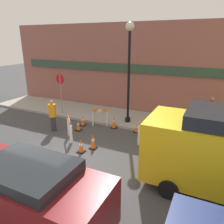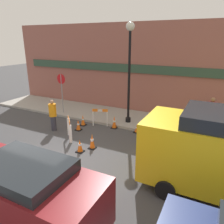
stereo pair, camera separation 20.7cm
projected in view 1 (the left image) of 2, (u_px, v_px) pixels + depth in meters
ground_plane at (56, 168)px, 8.03m from camera, size 60.00×60.00×0.00m
sidewalk_slab at (120, 117)px, 13.10m from camera, size 18.00×2.92×0.13m
storefront_facade at (131, 69)px, 13.57m from camera, size 18.00×0.22×5.50m
streetlamp_post at (129, 61)px, 11.15m from camera, size 0.44×0.44×5.19m
stop_sign at (61, 87)px, 13.15m from camera, size 0.60×0.06×2.42m
barricade_0 at (144, 129)px, 9.97m from camera, size 0.26×0.96×1.10m
barricade_1 at (100, 117)px, 11.79m from camera, size 0.82×0.44×0.96m
barricade_2 at (70, 128)px, 10.20m from camera, size 0.73×0.79×1.02m
traffic_cone_0 at (78, 125)px, 11.28m from camera, size 0.30×0.30×0.58m
traffic_cone_1 at (137, 128)px, 11.06m from camera, size 0.30×0.30×0.47m
traffic_cone_2 at (81, 146)px, 9.08m from camera, size 0.30×0.30×0.58m
traffic_cone_3 at (83, 120)px, 11.92m from camera, size 0.30×0.30×0.60m
traffic_cone_4 at (114, 122)px, 11.56m from camera, size 0.30×0.30×0.68m
traffic_cone_5 at (93, 142)px, 9.38m from camera, size 0.30×0.30×0.68m
person_worker at (53, 115)px, 11.07m from camera, size 0.47×0.47×1.63m
person_pedestrian at (210, 112)px, 10.98m from camera, size 0.51×0.51×1.68m
parked_car_1 at (30, 193)px, 5.21m from camera, size 3.99×1.85×1.81m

